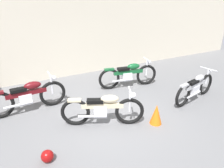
% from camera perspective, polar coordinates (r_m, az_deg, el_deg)
% --- Properties ---
extents(ground_plane, '(40.00, 40.00, 0.00)m').
position_cam_1_polar(ground_plane, '(5.98, 0.12, -9.34)').
color(ground_plane, slate).
extents(building_wall, '(18.00, 0.30, 3.07)m').
position_cam_1_polar(building_wall, '(8.75, -11.65, 11.92)').
color(building_wall, beige).
rests_on(building_wall, ground_plane).
extents(helmet, '(0.26, 0.26, 0.26)m').
position_cam_1_polar(helmet, '(4.85, -16.69, -17.76)').
color(helmet, maroon).
rests_on(helmet, ground_plane).
extents(traffic_cone, '(0.32, 0.32, 0.55)m').
position_cam_1_polar(traffic_cone, '(5.80, 11.59, -7.82)').
color(traffic_cone, orange).
rests_on(traffic_cone, ground_plane).
extents(motorcycle_maroon, '(2.24, 0.62, 1.00)m').
position_cam_1_polar(motorcycle_maroon, '(6.58, -21.35, -3.00)').
color(motorcycle_maroon, black).
rests_on(motorcycle_maroon, ground_plane).
extents(motorcycle_green, '(2.16, 0.68, 0.98)m').
position_cam_1_polar(motorcycle_green, '(7.73, 4.44, 2.51)').
color(motorcycle_green, black).
rests_on(motorcycle_green, ground_plane).
extents(motorcycle_cream, '(1.98, 1.07, 0.96)m').
position_cam_1_polar(motorcycle_cream, '(5.55, -2.34, -6.59)').
color(motorcycle_cream, black).
rests_on(motorcycle_cream, ground_plane).
extents(motorcycle_silver, '(2.00, 0.70, 0.91)m').
position_cam_1_polar(motorcycle_silver, '(7.28, 21.21, -0.77)').
color(motorcycle_silver, black).
rests_on(motorcycle_silver, ground_plane).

